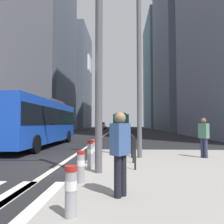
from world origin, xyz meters
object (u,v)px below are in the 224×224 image
bollard_back (94,151)px  pedestrian_waiting (204,136)px  city_bus_blue_oncoming (39,120)px  city_bus_red_distant (121,123)px  car_oncoming_mid (102,126)px  car_receding_far (123,126)px  bollard_left (81,165)px  bollard_front (71,188)px  traffic_signal_gantry (32,42)px  street_lamp_post (139,39)px  city_bus_red_receding (120,122)px  car_receding_near (121,126)px  bollard_right (90,153)px  pedestrian_walking (120,149)px

bollard_back → pedestrian_waiting: pedestrian_waiting is taller
city_bus_blue_oncoming → pedestrian_waiting: city_bus_blue_oncoming is taller
city_bus_red_distant → car_oncoming_mid: city_bus_red_distant is taller
car_receding_far → pedestrian_waiting: bearing=-85.9°
city_bus_red_distant → car_receding_far: city_bus_red_distant is taller
pedestrian_waiting → bollard_left: bearing=-137.1°
bollard_front → pedestrian_waiting: (4.27, 6.16, 0.49)m
city_bus_blue_oncoming → car_oncoming_mid: 46.70m
car_receding_far → traffic_signal_gantry: bearing=-93.7°
city_bus_red_distant → traffic_signal_gantry: traffic_signal_gantry is taller
car_receding_far → street_lamp_post: (0.49, -44.46, 4.29)m
city_bus_red_receding → car_receding_near: city_bus_red_receding is taller
city_bus_blue_oncoming → city_bus_red_receding: (5.49, 25.81, 0.00)m
city_bus_red_receding → car_receding_near: bearing=89.5°
city_bus_red_receding → bollard_right: 33.85m
traffic_signal_gantry → bollard_front: (1.97, -3.13, -3.52)m
city_bus_red_receding → bollard_right: city_bus_red_receding is taller
car_oncoming_mid → traffic_signal_gantry: traffic_signal_gantry is taller
city_bus_red_distant → car_receding_far: (0.47, -9.33, -0.85)m
car_receding_far → bollard_back: (-1.27, -46.17, -0.35)m
city_bus_red_receding → bollard_left: (-0.70, -35.55, -1.25)m
city_bus_red_distant → street_lamp_post: size_ratio=1.47×
city_bus_blue_oncoming → city_bus_red_distant: size_ratio=0.93×
street_lamp_post → pedestrian_walking: 6.65m
bollard_right → pedestrian_waiting: size_ratio=0.52×
city_bus_red_distant → city_bus_blue_oncoming: bearing=-96.6°
car_oncoming_mid → car_receding_far: same height
traffic_signal_gantry → city_bus_red_distant: bearing=87.4°
street_lamp_post → pedestrian_waiting: street_lamp_post is taller
car_receding_far → bollard_front: car_receding_far is taller
street_lamp_post → bollard_back: street_lamp_post is taller
car_oncoming_mid → city_bus_blue_oncoming: bearing=-90.3°
city_bus_red_receding → bollard_front: 37.57m
bollard_right → bollard_front: bearing=-86.4°
street_lamp_post → bollard_front: bearing=-104.2°
bollard_back → pedestrian_waiting: 4.84m
city_bus_red_distant → bollard_left: (-0.80, -57.90, -1.25)m
city_bus_blue_oncoming → traffic_signal_gantry: size_ratio=1.76×
street_lamp_post → bollard_right: 5.52m
city_bus_red_distant → car_receding_far: 9.38m
traffic_signal_gantry → bollard_front: 5.11m
bollard_left → pedestrian_walking: pedestrian_walking is taller
city_bus_red_receding → traffic_signal_gantry: (-2.46, -34.41, 2.28)m
city_bus_red_receding → traffic_signal_gantry: bearing=-94.1°
car_receding_near → city_bus_blue_oncoming: bearing=-98.9°
pedestrian_waiting → car_receding_near: bearing=95.2°
city_bus_red_receding → city_bus_red_distant: 22.35m
car_receding_near → bollard_left: (-0.79, -45.19, -0.41)m
car_receding_far → traffic_signal_gantry: size_ratio=0.67×
bollard_front → pedestrian_walking: size_ratio=0.47×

